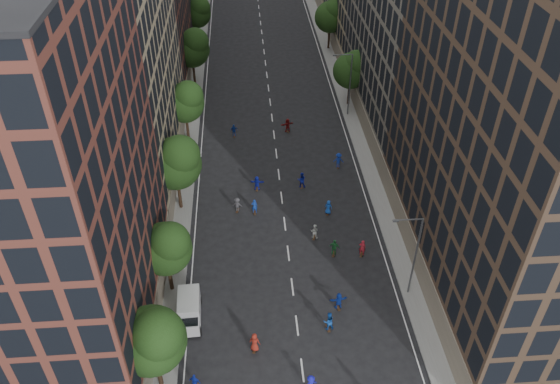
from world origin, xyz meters
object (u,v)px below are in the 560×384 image
(streetlamp_near, at_px, (414,253))
(cargo_van, at_px, (189,310))
(streetlamp_far, at_px, (349,81))
(skater_2, at_px, (328,322))

(streetlamp_near, distance_m, cargo_van, 20.13)
(streetlamp_near, xyz_separation_m, cargo_van, (-19.67, -1.62, -3.97))
(streetlamp_near, relative_size, streetlamp_far, 1.00)
(cargo_van, distance_m, skater_2, 12.10)
(skater_2, bearing_deg, streetlamp_near, -163.59)
(streetlamp_near, bearing_deg, streetlamp_far, 90.00)
(streetlamp_near, xyz_separation_m, streetlamp_far, (0.00, 33.00, 0.00))
(streetlamp_near, bearing_deg, cargo_van, -175.28)
(streetlamp_near, xyz_separation_m, skater_2, (-7.73, -3.55, -4.21))
(streetlamp_near, relative_size, cargo_van, 2.09)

